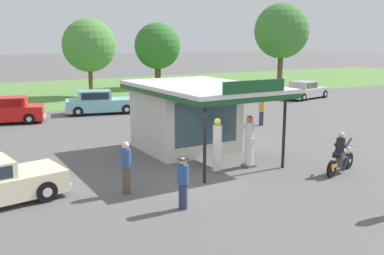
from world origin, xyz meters
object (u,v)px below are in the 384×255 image
(bystander_leaning_by_kiosk, at_px, (262,111))
(bystander_admiring_sedan, at_px, (183,182))
(gas_pump_offside, at_px, (249,143))
(motorcycle_with_rider, at_px, (341,156))
(parked_car_back_row_far_right, at_px, (213,91))
(parked_car_second_row_spare, at_px, (3,111))
(parked_car_back_row_right, at_px, (100,103))
(gas_pump_nearside, at_px, (217,148))
(bystander_standing_back_lot, at_px, (126,166))
(parked_car_back_row_centre_left, at_px, (305,91))

(bystander_leaning_by_kiosk, bearing_deg, bystander_admiring_sedan, -139.27)
(gas_pump_offside, relative_size, motorcycle_with_rider, 0.98)
(gas_pump_offside, height_order, parked_car_back_row_far_right, gas_pump_offside)
(motorcycle_with_rider, bearing_deg, parked_car_second_row_spare, 119.06)
(gas_pump_offside, height_order, parked_car_back_row_right, gas_pump_offside)
(parked_car_back_row_right, relative_size, parked_car_back_row_far_right, 0.98)
(gas_pump_nearside, xyz_separation_m, bystander_admiring_sedan, (-2.86, -2.48, -0.12))
(parked_car_back_row_far_right, bearing_deg, bystander_leaning_by_kiosk, -109.12)
(gas_pump_nearside, bearing_deg, motorcycle_with_rider, -31.49)
(gas_pump_offside, distance_m, bystander_admiring_sedan, 5.02)
(parked_car_back_row_far_right, xyz_separation_m, bystander_standing_back_lot, (-14.99, -17.81, 0.22))
(gas_pump_nearside, xyz_separation_m, parked_car_second_row_spare, (-5.61, 14.77, -0.24))
(motorcycle_with_rider, xyz_separation_m, parked_car_back_row_centre_left, (14.33, 16.16, 0.01))
(parked_car_back_row_far_right, bearing_deg, parked_car_back_row_right, -168.37)
(gas_pump_nearside, relative_size, motorcycle_with_rider, 0.99)
(parked_car_back_row_right, relative_size, bystander_standing_back_lot, 2.96)
(gas_pump_offside, distance_m, parked_car_second_row_spare, 16.40)
(parked_car_second_row_spare, height_order, bystander_standing_back_lot, bystander_standing_back_lot)
(motorcycle_with_rider, height_order, bystander_leaning_by_kiosk, bystander_leaning_by_kiosk)
(parked_car_back_row_centre_left, distance_m, bystander_standing_back_lot, 26.23)
(gas_pump_nearside, bearing_deg, bystander_admiring_sedan, -139.13)
(parked_car_back_row_far_right, bearing_deg, bystander_admiring_sedan, -125.24)
(parked_car_back_row_right, distance_m, parked_car_back_row_far_right, 10.83)
(parked_car_back_row_far_right, xyz_separation_m, bystander_admiring_sedan, (-14.04, -19.87, 0.14))
(parked_car_back_row_centre_left, bearing_deg, gas_pump_offside, -140.62)
(motorcycle_with_rider, xyz_separation_m, parked_car_back_row_far_right, (7.25, 19.81, 0.04))
(gas_pump_offside, bearing_deg, parked_car_second_row_spare, 115.75)
(motorcycle_with_rider, height_order, parked_car_back_row_centre_left, motorcycle_with_rider)
(gas_pump_offside, bearing_deg, bystander_admiring_sedan, -150.47)
(bystander_standing_back_lot, bearing_deg, parked_car_back_row_far_right, 49.93)
(bystander_standing_back_lot, bearing_deg, parked_car_second_row_spare, 96.79)
(bystander_standing_back_lot, bearing_deg, gas_pump_nearside, 6.26)
(parked_car_back_row_right, bearing_deg, gas_pump_offside, -86.49)
(parked_car_back_row_far_right, relative_size, bystander_standing_back_lot, 3.00)
(motorcycle_with_rider, xyz_separation_m, bystander_leaning_by_kiosk, (3.40, 8.71, 0.22))
(gas_pump_nearside, bearing_deg, gas_pump_offside, -0.00)
(motorcycle_with_rider, bearing_deg, bystander_leaning_by_kiosk, 68.68)
(parked_car_back_row_centre_left, distance_m, bystander_admiring_sedan, 26.64)
(parked_car_back_row_far_right, relative_size, bystander_leaning_by_kiosk, 3.13)
(parked_car_back_row_right, relative_size, bystander_leaning_by_kiosk, 3.08)
(motorcycle_with_rider, distance_m, parked_car_back_row_centre_left, 21.60)
(bystander_standing_back_lot, bearing_deg, bystander_admiring_sedan, -65.36)
(gas_pump_offside, xyz_separation_m, motorcycle_with_rider, (2.42, -2.41, -0.29))
(parked_car_back_row_centre_left, bearing_deg, bystander_leaning_by_kiosk, -145.71)
(parked_car_back_row_right, bearing_deg, gas_pump_nearside, -92.17)
(bystander_standing_back_lot, distance_m, bystander_admiring_sedan, 2.27)
(parked_car_back_row_far_right, distance_m, parked_car_back_row_centre_left, 7.96)
(gas_pump_offside, bearing_deg, parked_car_back_row_centre_left, 39.38)
(gas_pump_nearside, height_order, bystander_leaning_by_kiosk, gas_pump_nearside)
(gas_pump_offside, bearing_deg, motorcycle_with_rider, -44.83)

